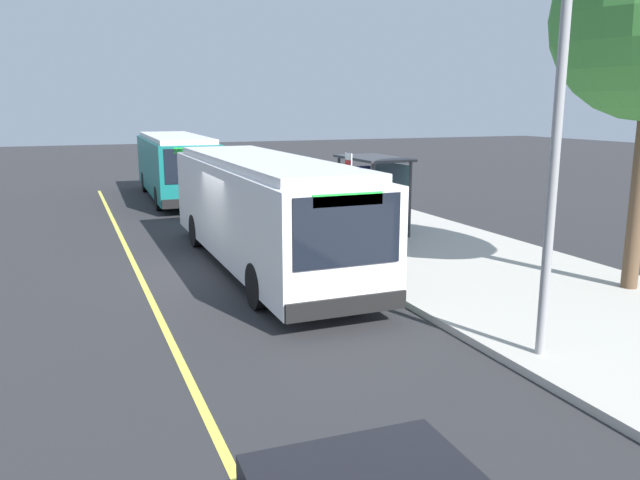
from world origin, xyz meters
TOP-DOWN VIEW (x-y plane):
  - ground_plane at (0.00, 0.00)m, footprint 120.00×120.00m
  - sidewalk_curb at (0.00, 6.00)m, footprint 44.00×6.40m
  - lane_stripe_center at (0.00, -2.20)m, footprint 36.00×0.14m
  - transit_bus_main at (0.16, 1.01)m, footprint 10.83×2.61m
  - transit_bus_second at (-13.66, 1.04)m, footprint 10.31×2.90m
  - bus_shelter at (-2.71, 5.78)m, footprint 2.90×1.60m
  - waiting_bench at (-2.61, 5.70)m, footprint 1.60×0.48m
  - route_sign_post at (-0.58, 3.84)m, footprint 0.44×0.08m
  - pedestrian_commuter at (-0.96, 3.88)m, footprint 0.24×0.40m
  - utility_pole at (8.04, 3.43)m, footprint 0.16×0.16m

SIDE VIEW (x-z plane):
  - ground_plane at x=0.00m, z-range 0.00..0.00m
  - lane_stripe_center at x=0.00m, z-range 0.00..0.01m
  - sidewalk_curb at x=0.00m, z-range 0.00..0.15m
  - waiting_bench at x=-2.61m, z-range 0.16..1.11m
  - pedestrian_commuter at x=-0.96m, z-range 0.27..1.96m
  - transit_bus_second at x=-13.66m, z-range 0.14..3.09m
  - transit_bus_main at x=0.16m, z-range 0.14..3.09m
  - bus_shelter at x=-2.71m, z-range 0.68..3.16m
  - route_sign_post at x=-0.58m, z-range 0.56..3.36m
  - utility_pole at x=8.04m, z-range 0.15..6.55m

